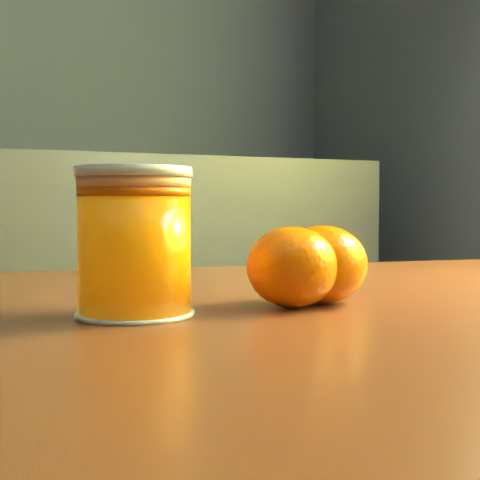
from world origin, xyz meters
name	(u,v)px	position (x,y,z in m)	size (l,w,h in m)	color
table	(330,418)	(0.87, 0.26, 0.62)	(1.04, 0.80, 0.72)	brown
juice_glass	(135,243)	(0.72, 0.27, 0.77)	(0.08, 0.08, 0.10)	orange
orange_front	(323,264)	(0.87, 0.26, 0.75)	(0.07, 0.07, 0.06)	orange
orange_back	(292,267)	(0.84, 0.25, 0.75)	(0.07, 0.07, 0.06)	orange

